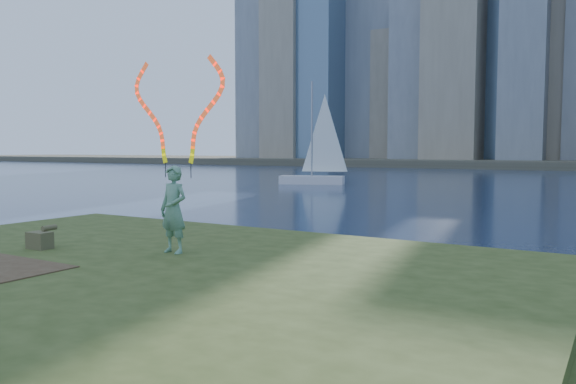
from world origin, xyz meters
The scene contains 6 objects.
ground centered at (0.00, 0.00, 0.00)m, with size 320.00×320.00×0.00m, color #192640.
grassy_knoll centered at (0.00, -2.30, 0.34)m, with size 20.00×18.00×0.80m.
far_shore centered at (0.00, 95.00, 0.60)m, with size 320.00×40.00×1.20m, color #4A4536.
woman_with_ribbons centered at (-0.13, 0.19, 2.20)m, with size 2.08×0.43×4.08m.
canvas_bag centered at (-2.82, -0.89, 0.99)m, with size 0.50×0.56×0.46m.
sailboat centered at (-14.46, 32.46, 1.45)m, with size 5.52×3.29×8.41m.
Camera 1 is at (7.41, -7.99, 2.82)m, focal length 35.00 mm.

